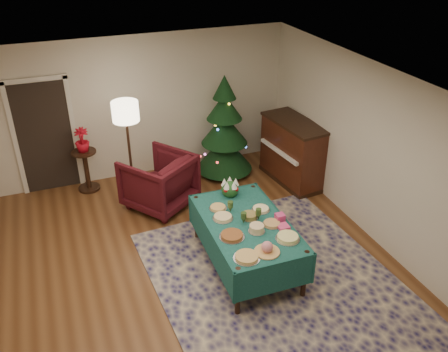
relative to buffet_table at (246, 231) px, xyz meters
name	(u,v)px	position (x,y,z in m)	size (l,w,h in m)	color
room_shell	(189,203)	(-0.86, -0.14, 0.74)	(7.00, 7.00, 7.00)	#593319
doorway	(45,134)	(-2.46, 3.34, 0.49)	(1.08, 0.04, 2.16)	black
rug	(284,291)	(0.26, -0.72, -0.60)	(3.20, 4.20, 0.02)	#161245
buffet_table	(246,231)	(0.00, 0.00, 0.00)	(1.18, 1.96, 0.75)	black
platter_0	(247,257)	(-0.32, -0.73, 0.17)	(0.34, 0.34, 0.05)	silver
platter_1	(267,248)	(-0.03, -0.72, 0.21)	(0.34, 0.34, 0.16)	silver
platter_2	(288,238)	(0.34, -0.57, 0.18)	(0.33, 0.33, 0.06)	silver
platter_3	(232,236)	(-0.33, -0.25, 0.17)	(0.34, 0.34, 0.05)	silver
platter_4	(257,229)	(0.04, -0.26, 0.20)	(0.23, 0.23, 0.10)	silver
platter_5	(272,224)	(0.30, -0.19, 0.17)	(0.26, 0.26, 0.04)	silver
platter_6	(223,217)	(-0.28, 0.19, 0.17)	(0.30, 0.30, 0.05)	silver
platter_7	(250,216)	(0.08, 0.08, 0.18)	(0.25, 0.25, 0.07)	silver
platter_8	(261,209)	(0.31, 0.20, 0.17)	(0.27, 0.27, 0.04)	silver
platter_9	(218,208)	(-0.26, 0.46, 0.17)	(0.26, 0.26, 0.04)	silver
goblet_0	(230,207)	(-0.12, 0.32, 0.24)	(0.08, 0.08, 0.18)	#2D471E
goblet_1	(258,214)	(0.18, 0.00, 0.24)	(0.08, 0.08, 0.18)	#2D471E
goblet_2	(244,218)	(-0.05, -0.01, 0.24)	(0.08, 0.08, 0.18)	#2D471E
napkin_stack	(283,227)	(0.41, -0.31, 0.17)	(0.15, 0.15, 0.04)	#E53F78
gift_box	(280,217)	(0.45, -0.13, 0.20)	(0.12, 0.12, 0.10)	#D03976
centerpiece	(230,188)	(0.05, 0.75, 0.28)	(0.27, 0.27, 0.31)	#1E4C1E
armchair	(159,179)	(-0.76, 2.04, -0.08)	(1.03, 0.96, 1.06)	#420E15
floor_lamp	(126,118)	(-1.14, 2.44, 0.96)	(0.45, 0.45, 1.84)	#A57F3F
side_table	(87,171)	(-1.86, 3.06, -0.22)	(0.44, 0.44, 0.79)	black
potted_plant	(83,145)	(-1.86, 3.06, 0.30)	(0.25, 0.44, 0.25)	#B60D1D
christmas_tree	(224,131)	(0.74, 2.76, 0.29)	(1.31, 1.31, 1.99)	black
piano	(293,152)	(1.82, 2.00, -0.01)	(0.80, 1.47, 1.22)	black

